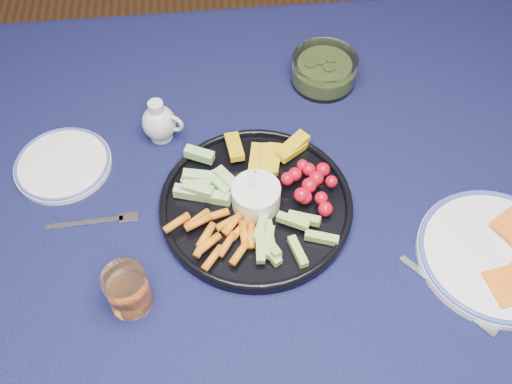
{
  "coord_description": "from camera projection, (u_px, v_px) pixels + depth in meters",
  "views": [
    {
      "loc": [
        -0.17,
        -0.58,
        1.56
      ],
      "look_at": [
        -0.11,
        -0.03,
        0.79
      ],
      "focal_mm": 40.0,
      "sensor_mm": 36.0,
      "label": 1
    }
  ],
  "objects": [
    {
      "name": "crudite_platter",
      "position": [
        255.0,
        202.0,
        0.97
      ],
      "size": [
        0.33,
        0.33,
        0.11
      ],
      "color": "black",
      "rests_on": "dining_table"
    },
    {
      "name": "pickle_bowl",
      "position": [
        324.0,
        71.0,
        1.15
      ],
      "size": [
        0.13,
        0.13,
        0.06
      ],
      "color": "white",
      "rests_on": "dining_table"
    },
    {
      "name": "cheese_plate",
      "position": [
        496.0,
        254.0,
        0.92
      ],
      "size": [
        0.25,
        0.25,
        0.03
      ],
      "color": "white",
      "rests_on": "dining_table"
    },
    {
      "name": "fork_right",
      "position": [
        456.0,
        300.0,
        0.88
      ],
      "size": [
        0.12,
        0.15,
        0.0
      ],
      "color": "silver",
      "rests_on": "dining_table"
    },
    {
      "name": "side_plate_extra",
      "position": [
        63.0,
        164.0,
        1.03
      ],
      "size": [
        0.17,
        0.17,
        0.01
      ],
      "color": "white",
      "rests_on": "dining_table"
    },
    {
      "name": "juice_tumbler",
      "position": [
        128.0,
        291.0,
        0.85
      ],
      "size": [
        0.07,
        0.07,
        0.08
      ],
      "color": "white",
      "rests_on": "dining_table"
    },
    {
      "name": "fork_left",
      "position": [
        100.0,
        221.0,
        0.97
      ],
      "size": [
        0.16,
        0.02,
        0.0
      ],
      "color": "silver",
      "rests_on": "dining_table"
    },
    {
      "name": "creamer_pitcher",
      "position": [
        160.0,
        122.0,
        1.05
      ],
      "size": [
        0.08,
        0.06,
        0.09
      ],
      "color": "silver",
      "rests_on": "dining_table"
    },
    {
      "name": "dining_table",
      "position": [
        311.0,
        218.0,
        1.08
      ],
      "size": [
        1.67,
        1.07,
        0.75
      ],
      "color": "#4E2E1A",
      "rests_on": "ground"
    }
  ]
}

